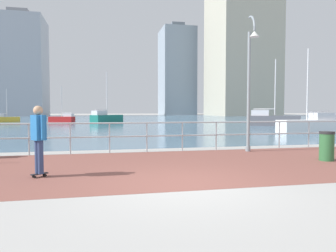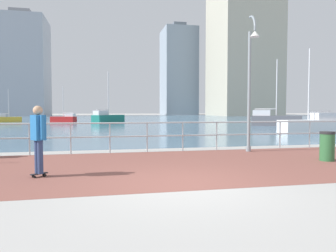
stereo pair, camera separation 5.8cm
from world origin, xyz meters
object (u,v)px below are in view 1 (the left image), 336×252
at_px(sailboat_red, 309,125).
at_px(sailboat_navy, 273,119).
at_px(skateboarder, 39,134).
at_px(lamppost, 250,77).
at_px(sailboat_yellow, 106,118).
at_px(sailboat_blue, 6,119).
at_px(sailboat_white, 63,119).
at_px(trash_bin, 327,146).

relative_size(sailboat_red, sailboat_navy, 0.88).
bearing_deg(sailboat_red, skateboarder, -143.39).
height_order(lamppost, sailboat_yellow, sailboat_yellow).
distance_m(sailboat_blue, sailboat_navy, 34.67).
distance_m(sailboat_white, sailboat_yellow, 6.74).
height_order(sailboat_white, sailboat_navy, sailboat_navy).
bearing_deg(sailboat_blue, lamppost, -62.89).
xyz_separation_m(sailboat_blue, sailboat_navy, (30.06, -17.29, 0.22)).
height_order(trash_bin, sailboat_navy, sailboat_navy).
bearing_deg(sailboat_blue, sailboat_navy, -29.90).
bearing_deg(sailboat_blue, skateboarder, -73.89).
height_order(trash_bin, sailboat_red, sailboat_red).
height_order(sailboat_blue, sailboat_navy, sailboat_navy).
height_order(lamppost, sailboat_blue, lamppost).
height_order(lamppost, sailboat_white, lamppost).
xyz_separation_m(trash_bin, sailboat_blue, (-19.62, 38.03, -0.04)).
bearing_deg(sailboat_yellow, sailboat_white, 148.35).
bearing_deg(lamppost, sailboat_navy, 57.07).
bearing_deg(lamppost, trash_bin, -60.26).
bearing_deg(sailboat_white, sailboat_yellow, -31.65).
bearing_deg(skateboarder, sailboat_red, 36.61).
bearing_deg(sailboat_white, trash_bin, -71.57).
height_order(sailboat_yellow, sailboat_navy, sailboat_navy).
bearing_deg(trash_bin, sailboat_white, 108.43).
xyz_separation_m(lamppost, sailboat_yellow, (-4.86, 30.01, -2.24)).
distance_m(skateboarder, sailboat_navy, 28.57).
bearing_deg(lamppost, skateboarder, -155.78).
xyz_separation_m(skateboarder, sailboat_yellow, (2.17, 33.17, -0.40)).
xyz_separation_m(sailboat_red, sailboat_white, (-19.60, 24.79, -0.11)).
bearing_deg(skateboarder, sailboat_navy, 48.66).
bearing_deg(trash_bin, sailboat_blue, 117.28).
distance_m(skateboarder, sailboat_white, 36.88).
distance_m(sailboat_red, sailboat_yellow, 25.38).
height_order(sailboat_red, sailboat_yellow, sailboat_yellow).
bearing_deg(trash_bin, lamppost, 119.74).
xyz_separation_m(sailboat_white, sailboat_navy, (22.44, -15.26, 0.19)).
height_order(trash_bin, sailboat_white, sailboat_white).
bearing_deg(skateboarder, sailboat_yellow, 86.26).
height_order(skateboarder, trash_bin, skateboarder).
bearing_deg(lamppost, sailboat_yellow, 99.19).
height_order(lamppost, sailboat_red, sailboat_red).
xyz_separation_m(lamppost, sailboat_blue, (-18.21, 35.57, -2.44)).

